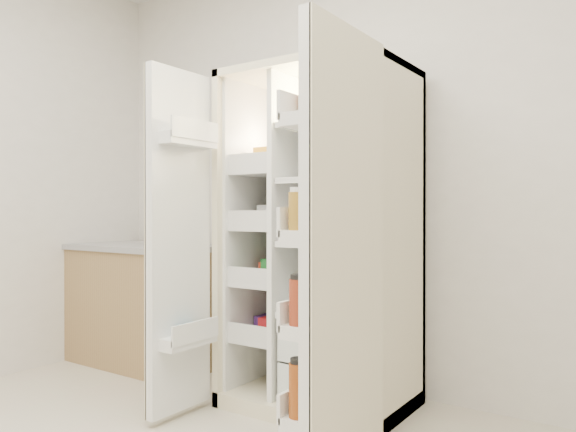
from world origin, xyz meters
The scene contains 5 objects.
wall_back centered at (0.00, 2.00, 1.35)m, with size 4.00×0.02×2.70m, color silver.
refrigerator centered at (-0.05, 1.65, 0.75)m, with size 0.92×0.70×1.80m.
freezer_door centered at (-0.57, 1.05, 0.89)m, with size 0.15×0.40×1.72m.
fridge_door centered at (0.41, 0.96, 0.87)m, with size 0.17×0.58×1.72m.
kitchen_counter centered at (-1.50, 1.62, 0.41)m, with size 1.13×0.60×0.82m.
Camera 1 is at (1.45, -0.91, 1.04)m, focal length 34.00 mm.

